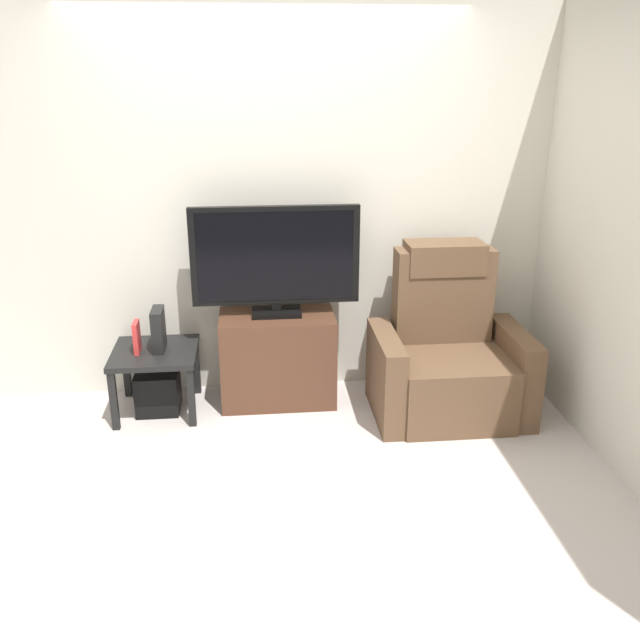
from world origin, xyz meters
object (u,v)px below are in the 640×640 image
(subwoofer_box, at_px, (158,391))
(game_console, at_px, (158,330))
(television, at_px, (275,259))
(recliner_armchair, at_px, (448,356))
(tv_stand, at_px, (278,358))
(book_upright, at_px, (137,337))
(side_table, at_px, (155,360))

(subwoofer_box, bearing_deg, game_console, 15.95)
(subwoofer_box, bearing_deg, television, 6.58)
(television, bearing_deg, subwoofer_box, -173.42)
(recliner_armchair, bearing_deg, television, 173.55)
(tv_stand, relative_size, book_upright, 3.67)
(television, xyz_separation_m, book_upright, (-0.90, -0.11, -0.46))
(book_upright, bearing_deg, game_console, 12.53)
(tv_stand, bearing_deg, recliner_armchair, -12.12)
(recliner_armchair, bearing_deg, subwoofer_box, -178.31)
(television, height_order, book_upright, television)
(book_upright, bearing_deg, television, 7.11)
(recliner_armchair, distance_m, subwoofer_box, 1.91)
(recliner_armchair, relative_size, book_upright, 5.25)
(side_table, bearing_deg, tv_stand, 5.25)
(side_table, xyz_separation_m, subwoofer_box, (0.00, -0.00, -0.22))
(tv_stand, height_order, subwoofer_box, tv_stand)
(book_upright, xyz_separation_m, game_console, (0.14, 0.03, 0.03))
(side_table, relative_size, book_upright, 2.62)
(side_table, relative_size, subwoofer_box, 1.97)
(television, distance_m, game_console, 0.88)
(recliner_armchair, xyz_separation_m, book_upright, (-1.99, 0.14, 0.16))
(television, height_order, subwoofer_box, television)
(book_upright, bearing_deg, tv_stand, 5.93)
(television, distance_m, recliner_armchair, 1.29)
(tv_stand, distance_m, book_upright, 0.93)
(side_table, distance_m, game_console, 0.21)
(tv_stand, height_order, game_console, game_console)
(subwoofer_box, relative_size, game_console, 1.00)
(side_table, bearing_deg, book_upright, -168.69)
(television, bearing_deg, book_upright, -172.89)
(recliner_armchair, bearing_deg, book_upright, -177.50)
(television, height_order, side_table, television)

